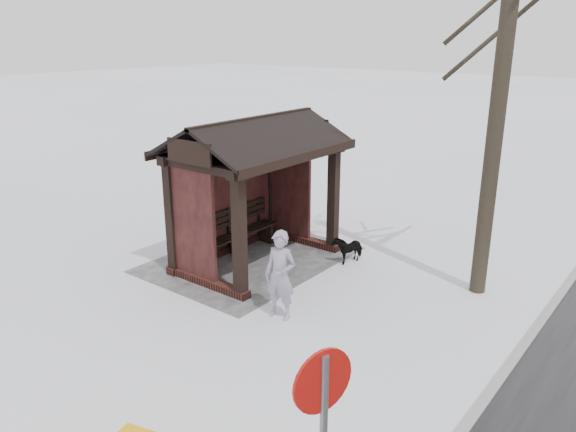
# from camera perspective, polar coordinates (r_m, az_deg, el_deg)

# --- Properties ---
(ground) EXTENTS (120.00, 120.00, 0.00)m
(ground) POSITION_cam_1_polar(r_m,az_deg,el_deg) (12.03, -3.09, -4.67)
(ground) COLOR white
(ground) RESTS_ON ground
(kerb) EXTENTS (120.00, 0.15, 0.06)m
(kerb) POSITION_cam_1_polar(r_m,az_deg,el_deg) (9.70, 22.86, -12.02)
(kerb) COLOR gray
(kerb) RESTS_ON ground
(trampled_patch) EXTENTS (4.20, 3.20, 0.02)m
(trampled_patch) POSITION_cam_1_polar(r_m,az_deg,el_deg) (12.15, -3.81, -4.41)
(trampled_patch) COLOR gray
(trampled_patch) RESTS_ON ground
(bus_shelter) EXTENTS (3.60, 2.40, 3.09)m
(bus_shelter) POSITION_cam_1_polar(r_m,az_deg,el_deg) (11.47, -3.88, 5.55)
(bus_shelter) COLOR #361613
(bus_shelter) RESTS_ON ground
(pedestrian) EXTENTS (0.45, 0.62, 1.56)m
(pedestrian) POSITION_cam_1_polar(r_m,az_deg,el_deg) (9.46, -0.79, -6.04)
(pedestrian) COLOR #958AA2
(pedestrian) RESTS_ON ground
(dog) EXTENTS (0.75, 0.47, 0.59)m
(dog) POSITION_cam_1_polar(r_m,az_deg,el_deg) (12.01, 6.11, -3.27)
(dog) COLOR black
(dog) RESTS_ON ground
(road_sign) EXTENTS (0.56, 0.20, 2.27)m
(road_sign) POSITION_cam_1_polar(r_m,az_deg,el_deg) (4.90, 3.49, -19.67)
(road_sign) COLOR slate
(road_sign) RESTS_ON ground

